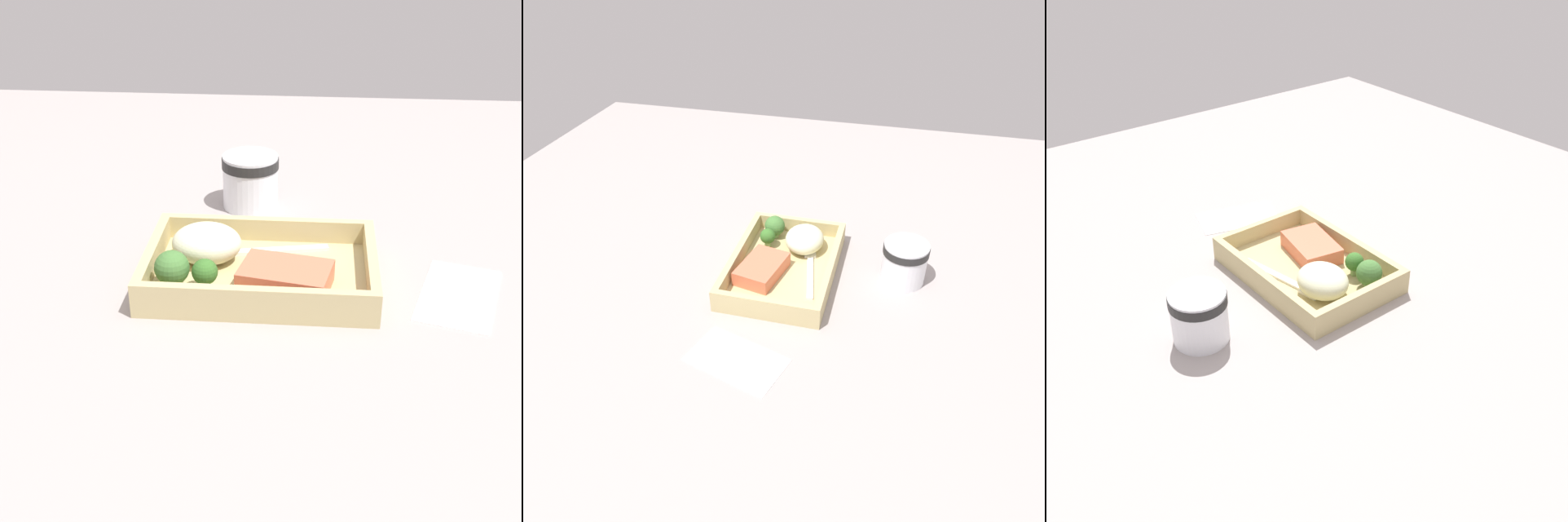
# 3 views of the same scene
# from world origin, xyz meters

# --- Properties ---
(ground_plane) EXTENTS (1.60, 1.60, 0.02)m
(ground_plane) POSITION_xyz_m (0.00, 0.00, -0.01)
(ground_plane) COLOR #9A918F
(takeout_tray) EXTENTS (0.27, 0.19, 0.01)m
(takeout_tray) POSITION_xyz_m (0.00, 0.00, 0.01)
(takeout_tray) COLOR tan
(takeout_tray) RESTS_ON ground_plane
(tray_rim) EXTENTS (0.27, 0.19, 0.03)m
(tray_rim) POSITION_xyz_m (0.00, 0.00, 0.03)
(tray_rim) COLOR tan
(tray_rim) RESTS_ON takeout_tray
(salmon_fillet) EXTENTS (0.11, 0.09, 0.03)m
(salmon_fillet) POSITION_xyz_m (-0.03, 0.03, 0.03)
(salmon_fillet) COLOR #DD6B4B
(salmon_fillet) RESTS_ON takeout_tray
(mashed_potatoes) EXTENTS (0.09, 0.07, 0.05)m
(mashed_potatoes) POSITION_xyz_m (0.07, -0.02, 0.04)
(mashed_potatoes) COLOR beige
(mashed_potatoes) RESTS_ON takeout_tray
(broccoli_floret_1) EXTENTS (0.03, 0.03, 0.04)m
(broccoli_floret_1) POSITION_xyz_m (0.06, 0.05, 0.04)
(broccoli_floret_1) COLOR #7C9E5E
(broccoli_floret_1) RESTS_ON takeout_tray
(broccoli_floret_2) EXTENTS (0.04, 0.04, 0.05)m
(broccoli_floret_2) POSITION_xyz_m (0.10, 0.04, 0.04)
(broccoli_floret_2) COLOR #7FA967
(broccoli_floret_2) RESTS_ON takeout_tray
(fork) EXTENTS (0.16, 0.05, 0.00)m
(fork) POSITION_xyz_m (0.01, -0.05, 0.01)
(fork) COLOR white
(fork) RESTS_ON takeout_tray
(paper_cup) EXTENTS (0.08, 0.08, 0.08)m
(paper_cup) POSITION_xyz_m (0.03, -0.22, 0.04)
(paper_cup) COLOR white
(paper_cup) RESTS_ON ground_plane
(receipt_slip) EXTENTS (0.12, 0.16, 0.00)m
(receipt_slip) POSITION_xyz_m (-0.23, 0.02, 0.00)
(receipt_slip) COLOR white
(receipt_slip) RESTS_ON ground_plane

